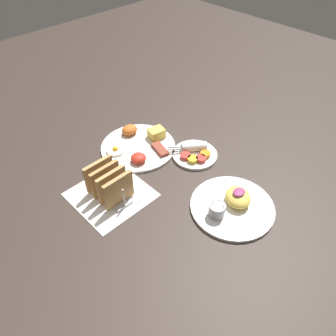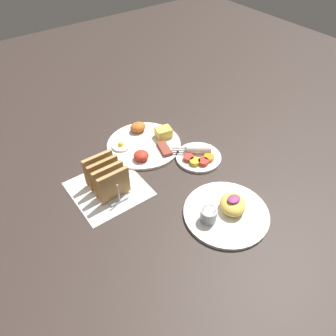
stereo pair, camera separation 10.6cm
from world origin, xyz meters
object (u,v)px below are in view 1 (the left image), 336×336
plate_condiments (195,153)px  toast_rack (109,183)px  plate_breakfast (139,145)px  plate_foreground (232,204)px

plate_condiments → toast_rack: 0.33m
plate_condiments → toast_rack: (-0.32, 0.06, 0.04)m
plate_breakfast → toast_rack: 0.24m
plate_condiments → plate_breakfast: bearing=122.6°
plate_foreground → toast_rack: size_ratio=1.68×
plate_foreground → toast_rack: bearing=127.6°
plate_condiments → plate_foreground: 0.26m
plate_condiments → toast_rack: bearing=170.0°
plate_breakfast → plate_foreground: (0.01, -0.41, 0.00)m
plate_foreground → plate_condiments: bearing=68.0°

